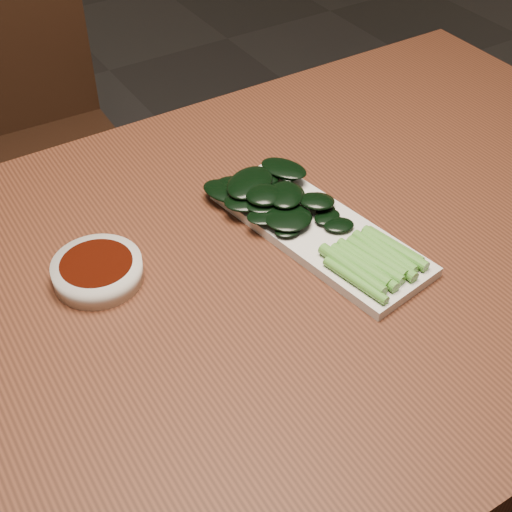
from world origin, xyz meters
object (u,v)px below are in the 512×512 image
object	(u,v)px
table	(249,307)
gai_lan	(296,211)
sauce_bowl	(98,270)
chair_far	(29,136)
serving_plate	(319,231)

from	to	relation	value
table	gai_lan	xyz separation A→B (m)	(0.10, 0.04, 0.10)
sauce_bowl	gai_lan	world-z (taller)	gai_lan
chair_far	table	bearing A→B (deg)	-85.02
chair_far	gai_lan	size ratio (longest dim) A/B	2.70
sauce_bowl	serving_plate	bearing A→B (deg)	-14.89
chair_far	gai_lan	world-z (taller)	chair_far
chair_far	serving_plate	world-z (taller)	chair_far
sauce_bowl	gai_lan	xyz separation A→B (m)	(0.27, -0.04, 0.01)
gai_lan	chair_far	bearing A→B (deg)	99.78
sauce_bowl	serving_plate	size ratio (longest dim) A/B	0.34
table	sauce_bowl	world-z (taller)	sauce_bowl
table	chair_far	size ratio (longest dim) A/B	1.57
table	sauce_bowl	xyz separation A→B (m)	(-0.17, 0.08, 0.09)
chair_far	sauce_bowl	bearing A→B (deg)	-96.72
chair_far	gai_lan	bearing A→B (deg)	-78.34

